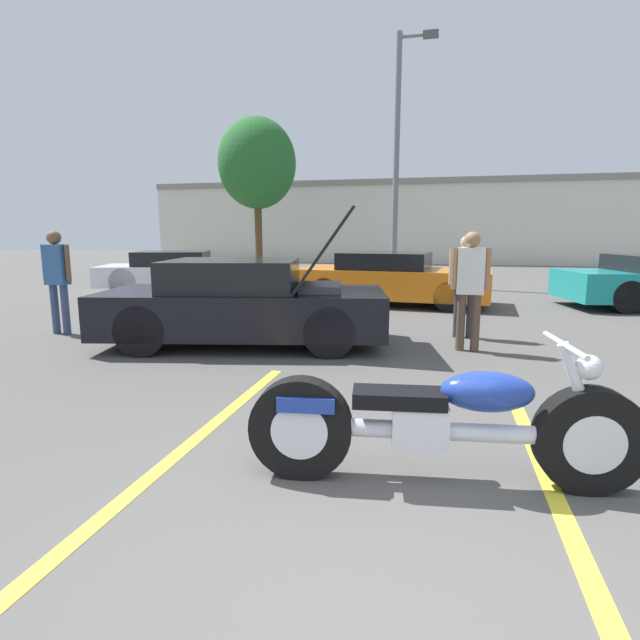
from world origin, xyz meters
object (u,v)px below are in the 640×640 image
Objects in this scene: parked_car_left_row at (178,272)px; spectator_near_motorcycle at (470,281)px; spectator_far_lot at (466,278)px; spectator_by_show_car at (57,273)px; show_car_hood_open at (245,303)px; parked_car_mid_row at (391,279)px; light_pole at (399,151)px; motorcycle at (441,424)px; tree_background at (257,164)px.

spectator_near_motorcycle reaches higher than parked_car_left_row.
spectator_by_show_car is at bearing -168.94° from spectator_far_lot.
show_car_hood_open is 5.12m from parked_car_mid_row.
spectator_by_show_car is 6.55m from spectator_far_lot.
spectator_near_motorcycle is at bearing -5.40° from show_car_hood_open.
light_pole is at bearing 62.63° from spectator_by_show_car.
parked_car_left_row is at bearing 101.08° from spectator_by_show_car.
motorcycle is at bearing -63.81° from show_car_hood_open.
spectator_far_lot is at bearing 11.06° from spectator_by_show_car.
tree_background reaches higher than spectator_far_lot.
tree_background is 20.05m from motorcycle.
spectator_by_show_car is at bearing 167.91° from show_car_hood_open.
spectator_by_show_car is 1.05× the size of spectator_far_lot.
tree_background is at bearing 76.93° from parked_car_left_row.
spectator_near_motorcycle is 6.46m from spectator_by_show_car.
spectator_far_lot is at bearing -49.21° from parked_car_left_row.
light_pole is 1.14× the size of tree_background.
motorcycle is at bearing -94.02° from spectator_far_lot.
parked_car_left_row is at bearing 148.73° from spectator_far_lot.
spectator_far_lot is (6.43, 1.26, -0.05)m from spectator_by_show_car.
tree_background is 15.70m from show_car_hood_open.
tree_background is 14.84m from spectator_by_show_car.
parked_car_mid_row is 3.88m from spectator_far_lot.
spectator_far_lot reaches higher than parked_car_mid_row.
light_pole is 8.40m from tree_background.
parked_car_mid_row is at bearing 59.23° from show_car_hood_open.
show_car_hood_open reaches higher than spectator_by_show_car.
show_car_hood_open is at bearing -104.52° from parked_car_mid_row.
parked_car_left_row is (-4.40, 5.88, -0.06)m from show_car_hood_open.
tree_background is 16.63m from spectator_near_motorcycle.
spectator_by_show_car is (-4.68, -9.03, -3.10)m from light_pole.
parked_car_left_row is (0.72, -8.43, -4.02)m from tree_background.
spectator_by_show_car is (-3.26, 0.02, 0.38)m from show_car_hood_open.
tree_background is 1.50× the size of show_car_hood_open.
parked_car_left_row is (-6.08, 1.04, -0.03)m from parked_car_mid_row.
tree_background is at bearing 120.78° from spectator_near_motorcycle.
parked_car_mid_row is at bearing 112.86° from spectator_far_lot.
show_car_hood_open is 0.97× the size of parked_car_mid_row.
light_pole is 1.71× the size of show_car_hood_open.
parked_car_mid_row is at bearing 90.61° from motorcycle.
spectator_by_show_car reaches higher than parked_car_mid_row.
parked_car_mid_row is at bearing -27.69° from parked_car_left_row.
light_pole is 10.63m from spectator_by_show_car.
parked_car_left_row is 9.40m from spectator_near_motorcycle.
parked_car_mid_row is (0.25, -4.22, -3.51)m from light_pole.
parked_car_mid_row is at bearing -86.58° from light_pole.
parked_car_left_row is at bearing 143.95° from spectator_near_motorcycle.
spectator_near_motorcycle reaches higher than motorcycle.
spectator_far_lot is (1.50, -3.56, 0.36)m from parked_car_mid_row.
spectator_near_motorcycle is at bearing 77.64° from motorcycle.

